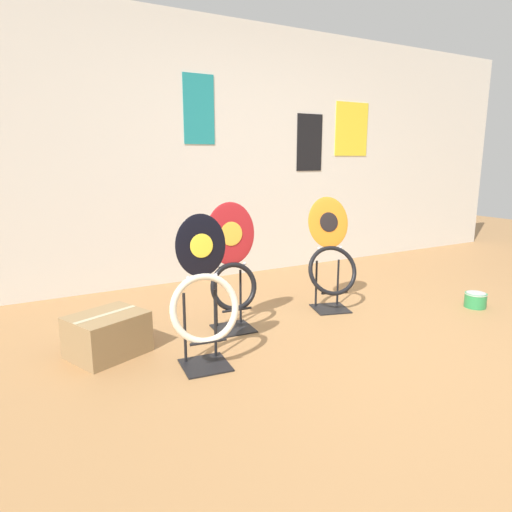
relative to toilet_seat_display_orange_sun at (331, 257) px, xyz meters
name	(u,v)px	position (x,y,z in m)	size (l,w,h in m)	color
ground_plane	(421,357)	(-0.09, -1.07, -0.45)	(14.00, 14.00, 0.00)	#A37547
wall_back	(240,153)	(-0.09, 1.46, 0.86)	(8.00, 0.07, 2.60)	silver
toilet_seat_display_orange_sun	(331,257)	(0.00, 0.00, 0.00)	(0.46, 0.40, 0.93)	black
toilet_seat_display_crimson_swirl	(232,268)	(-0.93, -0.03, 0.02)	(0.38, 0.30, 0.94)	black
toilet_seat_display_jazz_black	(204,297)	(-1.35, -0.51, 0.00)	(0.44, 0.31, 0.93)	black
paint_can	(475,299)	(1.11, -0.59, -0.38)	(0.18, 0.18, 0.13)	#2D8E4C
storage_box	(107,335)	(-1.83, -0.04, -0.31)	(0.55, 0.50, 0.27)	#93754C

